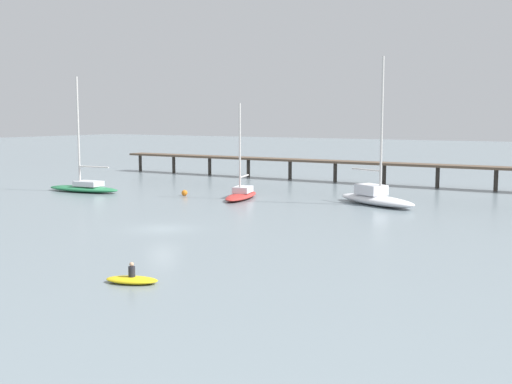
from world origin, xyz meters
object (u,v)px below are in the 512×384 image
at_px(pier, 502,161).
at_px(mooring_buoy_inner, 184,193).
at_px(sailboat_white, 376,197).
at_px(sailboat_green, 84,186).
at_px(dinghy_yellow, 132,279).
at_px(sailboat_red, 241,193).

bearing_deg(pier, mooring_buoy_inner, -142.17).
xyz_separation_m(pier, sailboat_white, (-8.49, -18.51, -2.80)).
bearing_deg(sailboat_green, dinghy_yellow, -40.32).
height_order(sailboat_green, dinghy_yellow, sailboat_green).
distance_m(pier, dinghy_yellow, 54.76).
relative_size(sailboat_white, dinghy_yellow, 4.66).
xyz_separation_m(pier, sailboat_green, (-41.66, -25.90, -2.96)).
relative_size(pier, dinghy_yellow, 24.83).
bearing_deg(sailboat_green, pier, 31.87).
distance_m(pier, sailboat_white, 20.55).
bearing_deg(sailboat_red, mooring_buoy_inner, -169.18).
distance_m(dinghy_yellow, mooring_buoy_inner, 37.47).
relative_size(pier, sailboat_green, 5.81).
bearing_deg(sailboat_white, sailboat_red, -168.14).
relative_size(sailboat_white, mooring_buoy_inner, 21.95).
distance_m(sailboat_red, sailboat_white, 14.39).
height_order(pier, sailboat_red, sailboat_red).
distance_m(sailboat_white, mooring_buoy_inner, 21.23).
bearing_deg(sailboat_green, mooring_buoy_inner, 14.33).
relative_size(sailboat_green, dinghy_yellow, 4.27).
bearing_deg(sailboat_red, dinghy_yellow, -66.71).
bearing_deg(sailboat_green, sailboat_red, 13.11).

